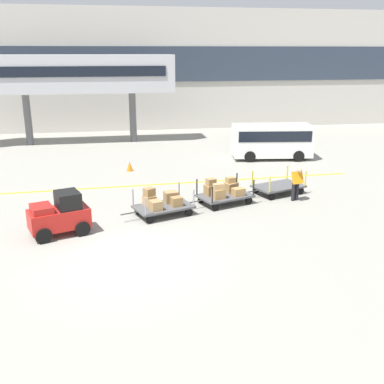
{
  "coord_description": "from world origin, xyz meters",
  "views": [
    {
      "loc": [
        -0.28,
        -13.55,
        6.44
      ],
      "look_at": [
        2.82,
        4.09,
        0.84
      ],
      "focal_mm": 42.3,
      "sensor_mm": 36.0,
      "label": 1
    }
  ],
  "objects_px": {
    "baggage_cart_lead": "(162,203)",
    "safety_cone_near": "(130,166)",
    "baggage_cart_middle": "(224,192)",
    "baggage_handler": "(297,182)",
    "baggage_cart_tail": "(278,187)",
    "shuttle_van": "(272,139)",
    "baggage_tug": "(60,215)"
  },
  "relations": [
    {
      "from": "baggage_cart_lead",
      "to": "baggage_cart_middle",
      "type": "bearing_deg",
      "value": 19.02
    },
    {
      "from": "shuttle_van",
      "to": "safety_cone_near",
      "type": "height_order",
      "value": "shuttle_van"
    },
    {
      "from": "baggage_tug",
      "to": "baggage_cart_lead",
      "type": "bearing_deg",
      "value": 19.97
    },
    {
      "from": "baggage_cart_tail",
      "to": "baggage_tug",
      "type": "bearing_deg",
      "value": -160.78
    },
    {
      "from": "baggage_handler",
      "to": "safety_cone_near",
      "type": "distance_m",
      "value": 9.74
    },
    {
      "from": "baggage_tug",
      "to": "baggage_cart_lead",
      "type": "distance_m",
      "value": 4.15
    },
    {
      "from": "baggage_cart_middle",
      "to": "shuttle_van",
      "type": "height_order",
      "value": "shuttle_van"
    },
    {
      "from": "safety_cone_near",
      "to": "shuttle_van",
      "type": "bearing_deg",
      "value": 10.01
    },
    {
      "from": "baggage_tug",
      "to": "baggage_cart_lead",
      "type": "height_order",
      "value": "baggage_tug"
    },
    {
      "from": "baggage_cart_middle",
      "to": "baggage_cart_lead",
      "type": "bearing_deg",
      "value": -160.98
    },
    {
      "from": "baggage_cart_tail",
      "to": "baggage_handler",
      "type": "bearing_deg",
      "value": -70.71
    },
    {
      "from": "baggage_cart_lead",
      "to": "baggage_cart_middle",
      "type": "distance_m",
      "value": 2.98
    },
    {
      "from": "baggage_handler",
      "to": "safety_cone_near",
      "type": "xyz_separation_m",
      "value": [
        -7.11,
        6.62,
        -0.59
      ]
    },
    {
      "from": "baggage_handler",
      "to": "safety_cone_near",
      "type": "bearing_deg",
      "value": 137.04
    },
    {
      "from": "baggage_tug",
      "to": "baggage_cart_middle",
      "type": "bearing_deg",
      "value": 19.57
    },
    {
      "from": "baggage_cart_lead",
      "to": "safety_cone_near",
      "type": "height_order",
      "value": "baggage_cart_lead"
    },
    {
      "from": "baggage_tug",
      "to": "baggage_cart_middle",
      "type": "height_order",
      "value": "baggage_tug"
    },
    {
      "from": "baggage_cart_tail",
      "to": "baggage_cart_lead",
      "type": "bearing_deg",
      "value": -161.3
    },
    {
      "from": "baggage_cart_lead",
      "to": "baggage_cart_tail",
      "type": "relative_size",
      "value": 1.0
    },
    {
      "from": "baggage_cart_tail",
      "to": "shuttle_van",
      "type": "relative_size",
      "value": 0.61
    },
    {
      "from": "baggage_cart_middle",
      "to": "safety_cone_near",
      "type": "height_order",
      "value": "baggage_cart_middle"
    },
    {
      "from": "baggage_handler",
      "to": "shuttle_van",
      "type": "relative_size",
      "value": 0.31
    },
    {
      "from": "baggage_cart_tail",
      "to": "baggage_cart_middle",
      "type": "bearing_deg",
      "value": -161.62
    },
    {
      "from": "baggage_cart_lead",
      "to": "safety_cone_near",
      "type": "distance_m",
      "value": 7.47
    },
    {
      "from": "baggage_cart_lead",
      "to": "shuttle_van",
      "type": "relative_size",
      "value": 0.61
    },
    {
      "from": "baggage_cart_middle",
      "to": "safety_cone_near",
      "type": "relative_size",
      "value": 5.58
    },
    {
      "from": "baggage_handler",
      "to": "shuttle_van",
      "type": "distance_m",
      "value": 8.37
    },
    {
      "from": "baggage_tug",
      "to": "shuttle_van",
      "type": "xyz_separation_m",
      "value": [
        11.72,
        10.37,
        0.48
      ]
    },
    {
      "from": "baggage_cart_lead",
      "to": "safety_cone_near",
      "type": "bearing_deg",
      "value": 97.83
    },
    {
      "from": "baggage_cart_lead",
      "to": "baggage_cart_middle",
      "type": "height_order",
      "value": "baggage_cart_middle"
    },
    {
      "from": "baggage_tug",
      "to": "baggage_cart_tail",
      "type": "distance_m",
      "value": 10.17
    },
    {
      "from": "baggage_cart_tail",
      "to": "safety_cone_near",
      "type": "xyz_separation_m",
      "value": [
        -6.71,
        5.47,
        -0.07
      ]
    }
  ]
}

